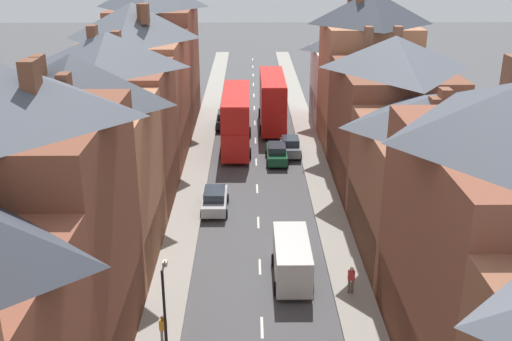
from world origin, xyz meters
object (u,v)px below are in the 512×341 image
Objects in this scene: double_decker_bus_mid_street at (272,100)px; street_lamp at (165,314)px; pedestrian_mid_left at (351,279)px; car_near_blue at (277,153)px; car_mid_black at (290,146)px; delivery_van at (292,258)px; pedestrian_near_right at (163,329)px; double_decker_bus_lead at (236,119)px; car_parked_left_a at (215,199)px; car_mid_white at (225,119)px.

double_decker_bus_mid_street is 38.80m from street_lamp.
street_lamp is (-9.17, -6.39, 2.21)m from pedestrian_mid_left.
car_near_blue is 2.18m from car_mid_black.
delivery_van is at bearing -93.53° from car_mid_black.
car_mid_black is 0.70× the size of street_lamp.
delivery_van is (0.01, -30.21, -1.48)m from double_decker_bus_mid_street.
delivery_van is 8.93m from pedestrian_near_right.
car_near_blue is 2.73× the size of pedestrian_near_right.
double_decker_bus_mid_street is 1.96× the size of street_lamp.
delivery_van is 3.23× the size of pedestrian_mid_left.
pedestrian_mid_left is at bearing 34.84° from street_lamp.
double_decker_bus_mid_street is 6.71× the size of pedestrian_mid_left.
double_decker_bus_lead is 5.74m from car_mid_black.
car_parked_left_a is 17.79m from street_lamp.
street_lamp is at bearing -76.70° from pedestrian_near_right.
car_near_blue is 1.15× the size of car_mid_black.
pedestrian_mid_left reaches higher than car_parked_left_a.
car_near_blue is 11.03m from car_parked_left_a.
pedestrian_near_right is at bearing -95.67° from double_decker_bus_lead.
double_decker_bus_mid_street is 5.29m from car_mid_white.
pedestrian_near_right and pedestrian_mid_left have the same top height.
double_decker_bus_mid_street is at bearing 95.60° from pedestrian_mid_left.
car_mid_white is at bearing 101.34° from double_decker_bus_lead.
delivery_van is at bearing -62.65° from car_parked_left_a.
car_mid_black reaches higher than car_near_blue.
street_lamp reaches higher than double_decker_bus_lead.
car_mid_white is at bearing 99.34° from delivery_van.
car_parked_left_a is at bearing 117.35° from delivery_van.
double_decker_bus_mid_street is at bearing 4.97° from car_mid_white.
double_decker_bus_mid_street is 32.14m from pedestrian_mid_left.
double_decker_bus_lead is 2.47× the size of car_parked_left_a.
car_parked_left_a is 1.05× the size of car_mid_white.
pedestrian_near_right is (-1.63, -15.55, 0.21)m from car_parked_left_a.
pedestrian_mid_left is at bearing -74.97° from double_decker_bus_lead.
double_decker_bus_lead is 6.85m from car_mid_white.
car_mid_black is 2.37× the size of pedestrian_near_right.
double_decker_bus_lead is 23.67m from delivery_van.
car_mid_white reaches higher than car_mid_black.
car_near_blue reaches higher than car_parked_left_a.
street_lamp is (-1.15, -37.90, 2.38)m from car_mid_white.
pedestrian_near_right reaches higher than car_near_blue.
car_near_blue is at bearing 98.43° from pedestrian_mid_left.
pedestrian_near_right is 0.29× the size of street_lamp.
street_lamp reaches higher than car_near_blue.
car_parked_left_a is 13.18m from car_mid_black.
car_mid_black is at bearing -54.46° from car_mid_white.
pedestrian_mid_left is (8.02, -31.51, 0.18)m from car_mid_white.
car_mid_black is (1.30, 1.75, 0.01)m from car_near_blue.
car_mid_black is at bearing -81.82° from double_decker_bus_mid_street.
car_mid_white reaches higher than car_parked_left_a.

